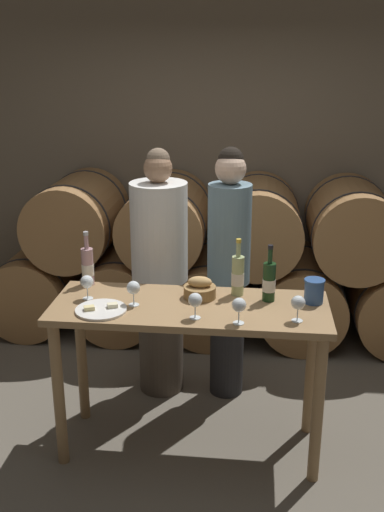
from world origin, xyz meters
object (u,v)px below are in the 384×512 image
at_px(blue_crock, 314,290).
at_px(bread_basket, 200,289).
at_px(wine_glass_right, 239,306).
at_px(wine_bottle_red, 269,281).
at_px(wine_glass_left, 133,288).
at_px(person_left, 160,275).
at_px(wine_bottle_rose, 88,266).
at_px(wine_bottle_white, 238,275).
at_px(cheese_plate, 101,309).
at_px(wine_glass_far_right, 298,303).
at_px(wine_glass_far_left, 87,282).
at_px(tasting_table, 190,330).
at_px(wine_glass_center, 195,301).
at_px(person_right, 228,271).

relative_size(blue_crock, bread_basket, 0.75).
bearing_deg(wine_glass_right, bread_basket, 125.81).
bearing_deg(wine_bottle_red, wine_glass_left, -168.74).
bearing_deg(person_left, blue_crock, -29.23).
relative_size(wine_bottle_red, wine_bottle_rose, 0.99).
relative_size(wine_bottle_white, wine_glass_right, 2.37).
height_order(wine_bottle_red, blue_crock, wine_bottle_red).
bearing_deg(bread_basket, blue_crock, -0.54).
bearing_deg(wine_bottle_white, person_left, 138.82).
distance_m(cheese_plate, wine_glass_left, 0.21).
xyz_separation_m(bread_basket, wine_glass_far_right, (0.54, -0.26, 0.05)).
height_order(wine_bottle_rose, wine_glass_right, wine_bottle_rose).
distance_m(wine_bottle_red, wine_glass_far_left, 1.03).
height_order(tasting_table, person_left, person_left).
height_order(wine_bottle_white, cheese_plate, wine_bottle_white).
relative_size(cheese_plate, wine_glass_far_right, 1.97).
bearing_deg(wine_bottle_rose, wine_glass_far_right, -17.74).
relative_size(blue_crock, wine_glass_far_right, 0.98).
xyz_separation_m(person_left, wine_bottle_white, (0.53, -0.47, 0.19)).
relative_size(tasting_table, wine_glass_right, 10.88).
relative_size(cheese_plate, wine_glass_center, 1.97).
distance_m(wine_bottle_red, cheese_plate, 0.95).
distance_m(wine_bottle_red, wine_bottle_rose, 1.09).
height_order(tasting_table, wine_bottle_white, wine_bottle_white).
bearing_deg(tasting_table, wine_bottle_rose, 159.24).
xyz_separation_m(wine_bottle_rose, wine_glass_center, (0.69, -0.42, -0.02)).
bearing_deg(wine_glass_right, wine_glass_left, 163.50).
xyz_separation_m(wine_bottle_white, wine_glass_right, (0.02, -0.39, -0.02)).
xyz_separation_m(wine_bottle_white, bread_basket, (-0.21, -0.07, -0.07)).
xyz_separation_m(wine_glass_left, wine_glass_right, (0.59, -0.17, 0.00)).
relative_size(bread_basket, cheese_plate, 0.66).
xyz_separation_m(wine_bottle_rose, blue_crock, (1.34, -0.14, -0.04)).
bearing_deg(bread_basket, person_right, 75.33).
height_order(tasting_table, wine_glass_far_right, wine_glass_far_right).
relative_size(wine_bottle_rose, wine_glass_right, 2.34).
xyz_separation_m(wine_glass_far_left, wine_glass_center, (0.64, -0.19, 0.00)).
xyz_separation_m(tasting_table, blue_crock, (0.69, 0.11, 0.23)).
distance_m(wine_bottle_white, bread_basket, 0.24).
bearing_deg(person_left, cheese_plate, -104.31).
relative_size(cheese_plate, wine_glass_far_left, 1.97).
relative_size(wine_glass_far_left, wine_glass_far_right, 1.00).
relative_size(wine_bottle_red, wine_glass_far_right, 2.32).
bearing_deg(bread_basket, person_left, 120.88).
xyz_separation_m(wine_glass_left, wine_glass_center, (0.36, -0.13, 0.00)).
height_order(blue_crock, wine_glass_left, wine_glass_left).
height_order(cheese_plate, wine_glass_far_left, wine_glass_far_left).
height_order(tasting_table, cheese_plate, cheese_plate).
height_order(wine_bottle_white, wine_glass_center, wine_bottle_white).
bearing_deg(cheese_plate, wine_glass_center, -4.10).
height_order(bread_basket, wine_glass_far_left, wine_glass_far_left).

